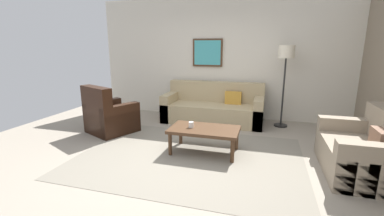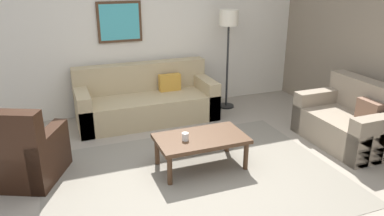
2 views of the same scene
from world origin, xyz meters
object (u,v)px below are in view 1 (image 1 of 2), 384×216
couch_loveseat (368,153)px  cup (191,125)px  couch_main (214,108)px  lamp_standing (286,60)px  coffee_table (204,131)px  armchair_leather (108,118)px  framed_artwork (207,53)px

couch_loveseat → cup: (-2.48, 0.09, 0.16)m
couch_main → lamp_standing: lamp_standing is taller
couch_main → coffee_table: bearing=-83.2°
armchair_leather → cup: size_ratio=11.35×
armchair_leather → lamp_standing: lamp_standing is taller
couch_main → cup: couch_main is taller
cup → lamp_standing: lamp_standing is taller
couch_loveseat → coffee_table: 2.27m
coffee_table → lamp_standing: lamp_standing is taller
couch_main → coffee_table: couch_main is taller
couch_main → armchair_leather: (-1.84, -1.42, 0.01)m
cup → coffee_table: bearing=5.8°
lamp_standing → framed_artwork: framed_artwork is taller
couch_main → cup: bearing=-89.8°
lamp_standing → framed_artwork: (-1.74, 0.43, 0.13)m
coffee_table → framed_artwork: framed_artwork is taller
lamp_standing → cup: bearing=-128.1°
coffee_table → cup: (-0.21, -0.02, 0.10)m
cup → framed_artwork: framed_artwork is taller
cup → framed_artwork: size_ratio=0.13×
couch_main → lamp_standing: bearing=-0.3°
couch_loveseat → coffee_table: couch_loveseat is taller
coffee_table → cup: 0.24m
couch_main → lamp_standing: (1.48, -0.01, 1.11)m
couch_main → coffee_table: 1.87m
couch_loveseat → cup: bearing=178.0°
couch_loveseat → couch_main: bearing=141.7°
armchair_leather → framed_artwork: (1.57, 1.84, 1.23)m
coffee_table → cup: cup is taller
couch_loveseat → lamp_standing: bearing=117.3°
couch_loveseat → lamp_standing: lamp_standing is taller
armchair_leather → framed_artwork: 2.72m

